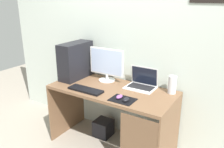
{
  "coord_description": "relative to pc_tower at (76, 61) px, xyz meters",
  "views": [
    {
      "loc": [
        1.34,
        -2.14,
        1.82
      ],
      "look_at": [
        0.0,
        0.0,
        0.96
      ],
      "focal_mm": 37.42,
      "sensor_mm": 36.0,
      "label": 1
    }
  ],
  "objects": [
    {
      "name": "pc_tower",
      "position": [
        0.0,
        0.0,
        0.0
      ],
      "size": [
        0.2,
        0.49,
        0.47
      ],
      "primitive_type": "cube",
      "color": "black",
      "rests_on": "desk"
    },
    {
      "name": "monitor",
      "position": [
        0.4,
        0.11,
        -0.02
      ],
      "size": [
        0.48,
        0.21,
        0.42
      ],
      "color": "white",
      "rests_on": "desk"
    },
    {
      "name": "desk",
      "position": [
        0.62,
        -0.09,
        -0.39
      ],
      "size": [
        1.47,
        0.68,
        0.78
      ],
      "color": "brown",
      "rests_on": "ground_plane"
    },
    {
      "name": "subwoofer",
      "position": [
        0.38,
        0.05,
        -0.9
      ],
      "size": [
        0.22,
        0.22,
        0.22
      ],
      "primitive_type": "cube",
      "color": "black",
      "rests_on": "ground_plane"
    },
    {
      "name": "ground_plane",
      "position": [
        0.6,
        -0.08,
        -1.01
      ],
      "size": [
        8.0,
        8.0,
        0.0
      ],
      "primitive_type": "plane",
      "color": "#9E9384"
    },
    {
      "name": "mouse_right",
      "position": [
        0.91,
        -0.3,
        -0.21
      ],
      "size": [
        0.06,
        0.1,
        0.03
      ],
      "primitive_type": "ellipsoid",
      "color": "black",
      "rests_on": "mousepad"
    },
    {
      "name": "keyboard",
      "position": [
        0.38,
        -0.29,
        -0.22
      ],
      "size": [
        0.42,
        0.14,
        0.02
      ],
      "primitive_type": "cube",
      "color": "black",
      "rests_on": "desk"
    },
    {
      "name": "speaker",
      "position": [
        1.24,
        0.16,
        -0.13
      ],
      "size": [
        0.09,
        0.09,
        0.2
      ],
      "primitive_type": "cylinder",
      "color": "silver",
      "rests_on": "desk"
    },
    {
      "name": "wall_back",
      "position": [
        0.6,
        0.3,
        0.29
      ],
      "size": [
        4.0,
        0.05,
        2.6
      ],
      "color": "beige",
      "rests_on": "ground_plane"
    },
    {
      "name": "mouse_left",
      "position": [
        0.82,
        -0.27,
        -0.21
      ],
      "size": [
        0.06,
        0.1,
        0.03
      ],
      "primitive_type": "ellipsoid",
      "color": "#8C4C99",
      "rests_on": "mousepad"
    },
    {
      "name": "laptop",
      "position": [
        0.88,
        0.14,
        -0.19
      ],
      "size": [
        0.34,
        0.25,
        0.24
      ],
      "color": "white",
      "rests_on": "desk"
    },
    {
      "name": "mousepad",
      "position": [
        0.86,
        -0.28,
        -0.23
      ],
      "size": [
        0.26,
        0.2,
        0.0
      ],
      "primitive_type": "cube",
      "color": "black",
      "rests_on": "desk"
    }
  ]
}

